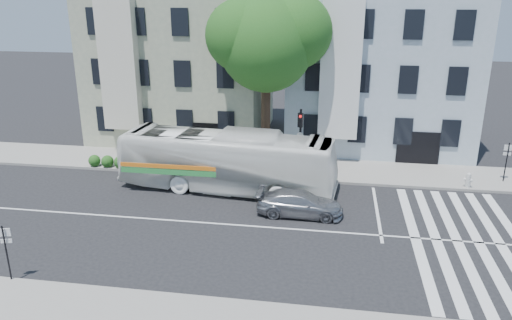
% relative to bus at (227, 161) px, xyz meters
% --- Properties ---
extents(ground, '(120.00, 120.00, 0.00)m').
position_rel_bus_xyz_m(ground, '(1.54, -4.26, -1.66)').
color(ground, black).
rests_on(ground, ground).
extents(sidewalk_far, '(80.00, 4.00, 0.15)m').
position_rel_bus_xyz_m(sidewalk_far, '(1.54, 3.74, -1.59)').
color(sidewalk_far, gray).
rests_on(sidewalk_far, ground).
extents(building_left, '(12.00, 10.00, 11.00)m').
position_rel_bus_xyz_m(building_left, '(-5.46, 10.74, 3.84)').
color(building_left, gray).
rests_on(building_left, ground).
extents(building_right, '(12.00, 10.00, 11.00)m').
position_rel_bus_xyz_m(building_right, '(8.54, 10.74, 3.84)').
color(building_right, '#9EB2BC').
rests_on(building_right, ground).
extents(street_tree, '(7.30, 5.90, 11.10)m').
position_rel_bus_xyz_m(street_tree, '(1.60, 4.47, 6.17)').
color(street_tree, '#2D2116').
rests_on(street_tree, ground).
extents(bus, '(3.97, 12.17, 3.33)m').
position_rel_bus_xyz_m(bus, '(0.00, 0.00, 0.00)').
color(bus, white).
rests_on(bus, ground).
extents(sedan, '(1.77, 4.25, 1.23)m').
position_rel_bus_xyz_m(sedan, '(4.21, -2.65, -1.05)').
color(sedan, '#A2A3A9').
rests_on(sedan, ground).
extents(hedge, '(8.08, 4.30, 0.70)m').
position_rel_bus_xyz_m(hedge, '(-4.58, 2.04, -1.16)').
color(hedge, '#216622').
rests_on(hedge, sidewalk_far).
extents(traffic_signal, '(0.42, 0.53, 4.07)m').
position_rel_bus_xyz_m(traffic_signal, '(3.79, 2.63, 0.96)').
color(traffic_signal, black).
rests_on(traffic_signal, ground).
extents(fire_hydrant, '(0.48, 0.33, 0.85)m').
position_rel_bus_xyz_m(fire_hydrant, '(13.17, 2.04, -1.08)').
color(fire_hydrant, beige).
rests_on(fire_hydrant, sidewalk_far).
extents(near_sign_pole, '(0.40, 0.21, 2.24)m').
position_rel_bus_xyz_m(near_sign_pole, '(-6.16, -10.32, -0.07)').
color(near_sign_pole, black).
rests_on(near_sign_pole, sidewalk_near).
extents(far_sign_pole, '(0.41, 0.15, 2.29)m').
position_rel_bus_xyz_m(far_sign_pole, '(15.41, 3.36, -0.04)').
color(far_sign_pole, black).
rests_on(far_sign_pole, sidewalk_far).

